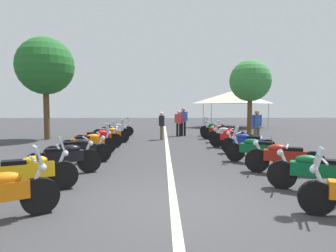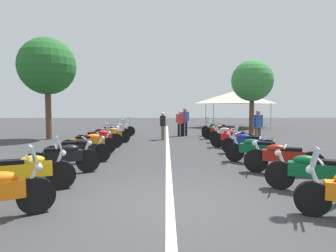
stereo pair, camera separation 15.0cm
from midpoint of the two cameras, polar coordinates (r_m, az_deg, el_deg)
The scene contains 26 objects.
ground_plane at distance 5.74m, azimuth 1.15°, elevation -15.34°, with size 80.00×80.00×0.00m, color #38383A.
lane_centre_stripe at distance 12.15m, azimuth 0.33°, elevation -4.98°, with size 29.75×0.16×0.01m, color beige.
motorcycle_left_row_1 at distance 7.09m, azimuth -25.58°, elevation -8.03°, with size 1.05×2.05×1.21m.
motorcycle_left_row_2 at distance 8.53m, azimuth -19.33°, elevation -5.91°, with size 1.03×1.89×1.01m.
motorcycle_left_row_3 at distance 10.01m, azimuth -16.78°, elevation -4.47°, with size 0.98×2.08×0.99m.
motorcycle_left_row_4 at distance 11.66m, azimuth -14.73°, elevation -3.19°, with size 1.19×1.98×1.21m.
motorcycle_left_row_5 at distance 13.19m, azimuth -12.94°, elevation -2.32°, with size 1.07×2.03×1.21m.
motorcycle_left_row_6 at distance 14.75m, azimuth -10.88°, elevation -1.66°, with size 1.26×1.89×1.20m.
motorcycle_left_row_7 at distance 16.46m, azimuth -10.47°, elevation -1.07°, with size 1.02×1.94×1.20m.
motorcycle_left_row_8 at distance 18.15m, azimuth -9.35°, elevation -0.60°, with size 1.04×1.98×1.20m.
motorcycle_right_row_1 at distance 7.18m, azimuth 27.19°, elevation -8.02°, with size 1.07×1.93×1.01m.
motorcycle_right_row_2 at distance 8.71m, azimuth 21.98°, elevation -5.76°, with size 0.95×2.04×1.02m.
motorcycle_right_row_3 at distance 10.00m, azimuth 17.28°, elevation -4.42°, with size 1.17×1.91×1.21m.
motorcycle_right_row_4 at distance 11.69m, azimuth 15.68°, elevation -3.25°, with size 1.06×1.95×1.00m.
motorcycle_right_row_5 at distance 13.26m, azimuth 12.90°, elevation -2.26°, with size 1.06×1.97×1.22m.
motorcycle_right_row_6 at distance 15.02m, azimuth 11.91°, elevation -1.64°, with size 0.99×1.90×0.98m.
motorcycle_right_row_7 at distance 16.59m, azimuth 10.50°, elevation -0.97°, with size 1.05×2.10×1.23m.
motorcycle_right_row_8 at distance 18.22m, azimuth 9.71°, elevation -0.57°, with size 1.13×1.83×1.21m.
traffic_cone_0 at distance 13.30m, azimuth 20.02°, elevation -3.18°, with size 0.36×0.36×0.61m.
bystander_0 at distance 18.33m, azimuth 3.56°, elevation 1.30°, with size 0.32×0.51×1.76m.
bystander_1 at distance 14.60m, azimuth 17.46°, elevation 0.25°, with size 0.32×0.52×1.69m.
bystander_2 at distance 18.04m, azimuth 2.63°, elevation 0.92°, with size 0.32×0.52×1.60m.
bystander_3 at distance 16.23m, azimuth -0.76°, elevation 0.48°, with size 0.53×0.32×1.55m.
roadside_tree_0 at distance 20.64m, azimuth 16.37°, elevation 8.45°, with size 2.79×2.79×4.98m.
roadside_tree_1 at distance 17.87m, azimuth -22.36°, elevation 10.70°, with size 3.16×3.16×5.68m.
event_tent at distance 26.30m, azimuth 13.26°, elevation 5.53°, with size 5.13×5.13×3.20m.
Camera 2 is at (-5.41, 0.07, 1.90)m, focal length 31.13 mm.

